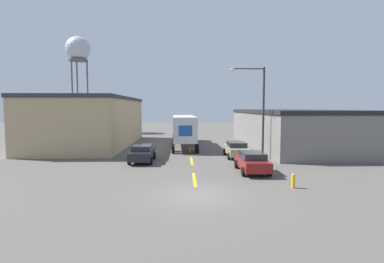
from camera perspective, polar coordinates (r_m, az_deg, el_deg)
The scene contains 11 objects.
ground_plane at distance 16.55m, azimuth 0.91°, elevation -12.00°, with size 160.00×160.00×0.00m, color #56514C.
road_centerline at distance 26.71m, azimuth -0.08°, elevation -5.61°, with size 0.20×17.52×0.01m.
warehouse_left at distance 39.65m, azimuth -18.54°, elevation 1.88°, with size 9.85×20.55×6.04m.
warehouse_right at distance 38.79m, azimuth 18.22°, elevation 0.66°, with size 10.27×23.61×4.47m.
semi_truck at distance 36.92m, azimuth -1.62°, elevation 0.71°, with size 3.14×14.01×3.74m.
parked_car_left_far at distance 26.52m, azimuth -9.44°, elevation -4.03°, with size 2.03×4.50×1.49m.
parked_car_right_near at distance 22.49m, azimuth 11.36°, elevation -5.60°, with size 2.03×4.50×1.49m.
parked_car_right_mid at distance 28.85m, azimuth 8.43°, elevation -3.32°, with size 2.03×4.50×1.49m.
water_tower at distance 63.48m, azimuth -20.89°, elevation 14.19°, with size 4.67×4.67×18.34m.
street_lamp at distance 28.60m, azimuth 12.68°, elevation 4.92°, with size 3.31×0.32×8.45m.
fire_hydrant at distance 18.81m, azimuth 18.72°, elevation -8.87°, with size 0.22×0.22×0.86m.
Camera 1 is at (-0.70, -15.85, 4.72)m, focal length 28.00 mm.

